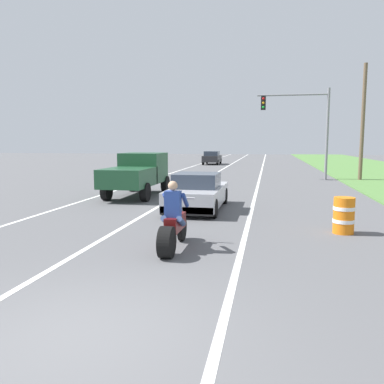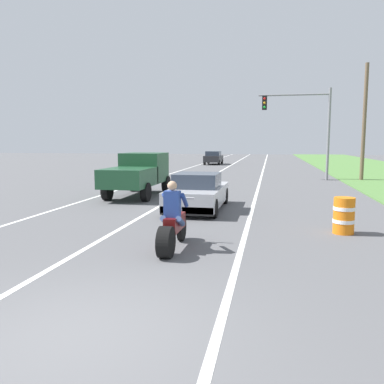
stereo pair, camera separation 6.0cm
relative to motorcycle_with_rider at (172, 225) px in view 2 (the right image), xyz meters
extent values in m
plane|color=#565659|center=(-0.25, -4.20, -0.59)|extent=(160.00, 160.00, 0.00)
cube|color=white|center=(-5.65, 15.80, -0.59)|extent=(0.14, 120.00, 0.01)
cube|color=white|center=(1.55, 15.80, -0.59)|extent=(0.14, 120.00, 0.01)
cube|color=white|center=(-2.05, 15.80, -0.59)|extent=(0.14, 120.00, 0.01)
cylinder|color=black|center=(0.00, -0.60, -0.25)|extent=(0.28, 0.69, 0.69)
cylinder|color=black|center=(0.00, 0.95, -0.28)|extent=(0.12, 0.63, 0.63)
cube|color=#590F0F|center=(0.00, 0.23, 0.02)|extent=(0.28, 1.10, 0.36)
cylinder|color=#B2B2B7|center=(0.00, 0.87, 0.09)|extent=(0.08, 0.36, 0.73)
cylinder|color=#A5A5AA|center=(0.00, 0.85, 0.52)|extent=(0.70, 0.05, 0.05)
cube|color=navy|center=(0.00, 0.00, 0.50)|extent=(0.36, 0.24, 0.60)
sphere|color=tan|center=(0.00, 0.00, 0.92)|extent=(0.22, 0.22, 0.22)
cylinder|color=#384C7A|center=(-0.18, 0.03, 0.10)|extent=(0.14, 0.47, 0.32)
cylinder|color=navy|center=(-0.22, 0.30, 0.55)|extent=(0.10, 0.51, 0.40)
cylinder|color=#384C7A|center=(0.18, 0.03, 0.10)|extent=(0.14, 0.47, 0.32)
cylinder|color=navy|center=(0.22, 0.30, 0.55)|extent=(0.10, 0.51, 0.40)
cube|color=#B7B7BC|center=(-0.44, 5.73, -0.07)|extent=(1.80, 4.30, 0.64)
cube|color=#333D4C|center=(-0.44, 5.53, 0.51)|extent=(1.56, 1.70, 0.52)
cube|color=black|center=(-0.44, 3.68, -0.31)|extent=(1.76, 0.20, 0.28)
cylinder|color=black|center=(-1.24, 7.33, -0.27)|extent=(0.24, 0.64, 0.64)
cylinder|color=black|center=(0.36, 7.33, -0.27)|extent=(0.24, 0.64, 0.64)
cylinder|color=black|center=(-1.24, 4.13, -0.27)|extent=(0.24, 0.64, 0.64)
cylinder|color=black|center=(0.36, 4.13, -0.27)|extent=(0.24, 0.64, 0.64)
cube|color=#1E4C2D|center=(-3.84, 9.81, 0.69)|extent=(1.90, 2.10, 1.40)
cube|color=#333D4C|center=(-3.84, 10.16, 1.07)|extent=(1.67, 0.29, 0.57)
cube|color=#1E4C2D|center=(-3.84, 7.56, 0.39)|extent=(1.90, 2.70, 0.80)
cylinder|color=black|center=(-4.71, 10.61, -0.19)|extent=(0.28, 0.80, 0.80)
cylinder|color=black|center=(-2.97, 10.61, -0.19)|extent=(0.28, 0.80, 0.80)
cylinder|color=black|center=(-4.71, 7.26, -0.19)|extent=(0.28, 0.80, 0.80)
cylinder|color=black|center=(-2.97, 7.26, -0.19)|extent=(0.28, 0.80, 0.80)
cylinder|color=gray|center=(5.87, 18.76, 2.41)|extent=(0.18, 0.18, 6.00)
cylinder|color=gray|center=(3.58, 18.76, 5.01)|extent=(4.57, 0.12, 0.12)
cube|color=black|center=(1.70, 18.76, 4.51)|extent=(0.32, 0.24, 0.90)
sphere|color=red|center=(1.70, 18.62, 4.79)|extent=(0.16, 0.16, 0.16)
sphere|color=orange|center=(1.70, 18.62, 4.51)|extent=(0.16, 0.16, 0.16)
sphere|color=green|center=(1.70, 18.62, 4.23)|extent=(0.16, 0.16, 0.16)
cylinder|color=brown|center=(8.04, 18.78, 3.15)|extent=(0.24, 0.24, 7.48)
cylinder|color=orange|center=(4.18, 2.59, -0.09)|extent=(0.56, 0.56, 1.00)
cylinder|color=white|center=(4.18, 2.59, 0.11)|extent=(0.58, 0.58, 0.10)
cylinder|color=white|center=(4.18, 2.59, -0.24)|extent=(0.58, 0.58, 0.10)
cube|color=#262628|center=(-4.19, 36.14, 0.06)|extent=(1.76, 4.00, 0.70)
cube|color=#333D4C|center=(-4.19, 35.94, 0.66)|extent=(1.56, 2.00, 0.50)
cylinder|color=black|center=(-4.99, 37.54, -0.29)|extent=(0.20, 0.60, 0.60)
cylinder|color=black|center=(-3.39, 37.54, -0.29)|extent=(0.20, 0.60, 0.60)
cylinder|color=black|center=(-4.99, 34.74, -0.29)|extent=(0.20, 0.60, 0.60)
cylinder|color=black|center=(-3.39, 34.74, -0.29)|extent=(0.20, 0.60, 0.60)
camera|label=1|loc=(2.12, -8.68, 1.89)|focal=37.07mm
camera|label=2|loc=(2.18, -8.67, 1.89)|focal=37.07mm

